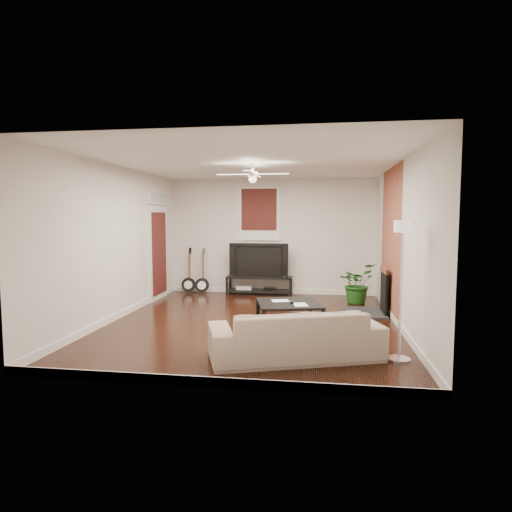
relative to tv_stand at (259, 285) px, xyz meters
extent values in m
cube|color=black|center=(0.27, -2.78, -0.22)|extent=(5.00, 6.00, 0.01)
cube|color=white|center=(0.27, -2.78, 2.58)|extent=(5.00, 6.00, 0.01)
cube|color=silver|center=(0.27, 0.22, 1.18)|extent=(5.00, 0.01, 2.80)
cube|color=silver|center=(0.27, -5.78, 1.18)|extent=(5.00, 0.01, 2.80)
cube|color=silver|center=(-2.23, -2.78, 1.18)|extent=(0.01, 6.00, 2.80)
cube|color=silver|center=(2.77, -2.78, 1.18)|extent=(0.01, 6.00, 2.80)
cube|color=#984731|center=(2.75, -1.78, 1.18)|extent=(0.02, 2.20, 2.80)
cube|color=black|center=(2.47, -1.78, 0.24)|extent=(0.80, 1.10, 0.92)
cube|color=#37140F|center=(-0.03, 0.19, 1.73)|extent=(1.00, 0.06, 1.30)
cube|color=white|center=(-2.19, -0.88, 1.03)|extent=(0.08, 1.00, 2.50)
cube|color=black|center=(0.00, 0.00, 0.00)|extent=(1.57, 0.42, 0.44)
imported|color=black|center=(0.00, 0.02, 0.62)|extent=(1.41, 0.18, 0.81)
cube|color=black|center=(0.92, -3.02, -0.01)|extent=(1.23, 1.23, 0.43)
imported|color=tan|center=(1.12, -4.64, 0.11)|extent=(2.41, 1.56, 0.66)
imported|color=#1A5217|center=(2.24, -0.72, 0.21)|extent=(1.01, 1.03, 0.87)
camera|label=1|loc=(1.42, -10.26, 1.64)|focal=30.40mm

